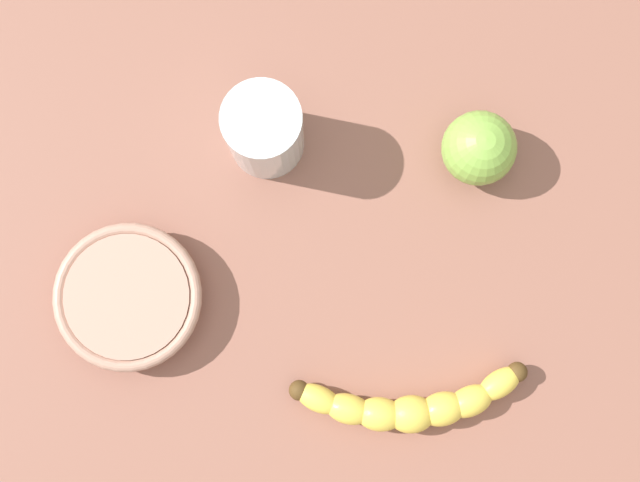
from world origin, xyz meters
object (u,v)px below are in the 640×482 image
banana (410,405)px  ceramic_bowl (129,297)px  green_apple_fruit (478,147)px  smoothie_glass (264,132)px

banana → ceramic_bowl: 28.58cm
banana → green_apple_fruit: size_ratio=2.38×
banana → smoothie_glass: size_ratio=1.75×
smoothie_glass → ceramic_bowl: (0.11, 20.19, -2.37)cm
smoothie_glass → banana: bearing=157.8°
banana → smoothie_glass: 29.24cm
ceramic_bowl → green_apple_fruit: bearing=-117.3°
smoothie_glass → ceramic_bowl: size_ratio=0.69×
smoothie_glass → ceramic_bowl: 20.33cm
ceramic_bowl → green_apple_fruit: green_apple_fruit is taller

